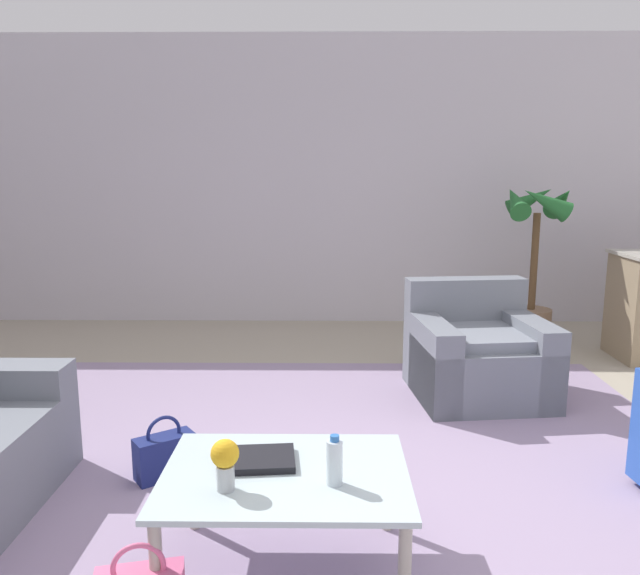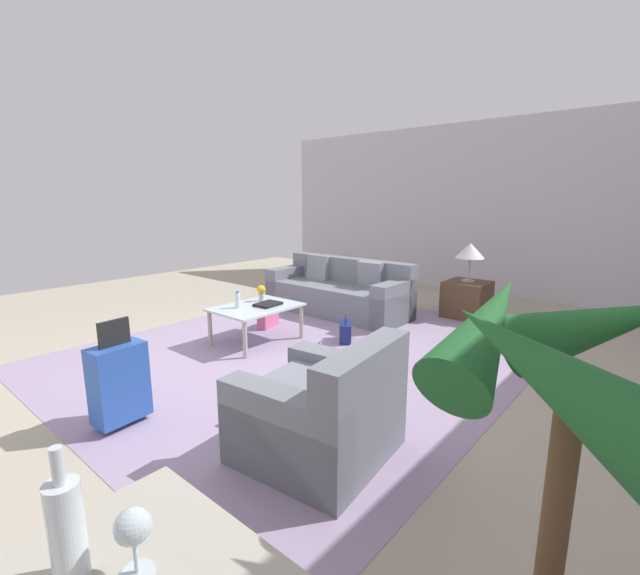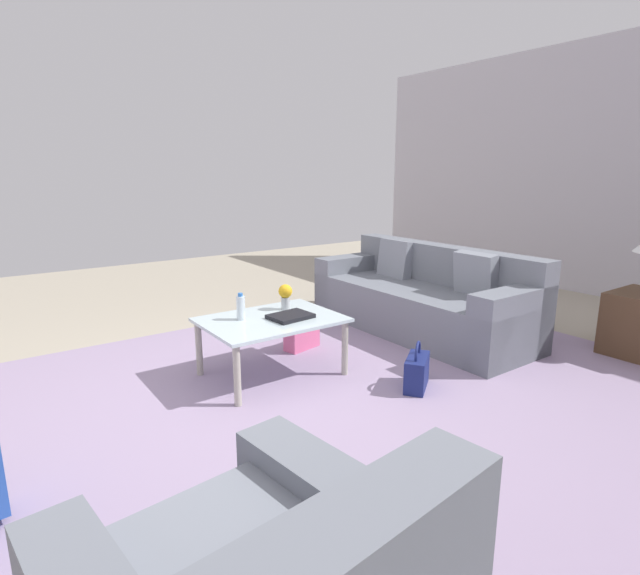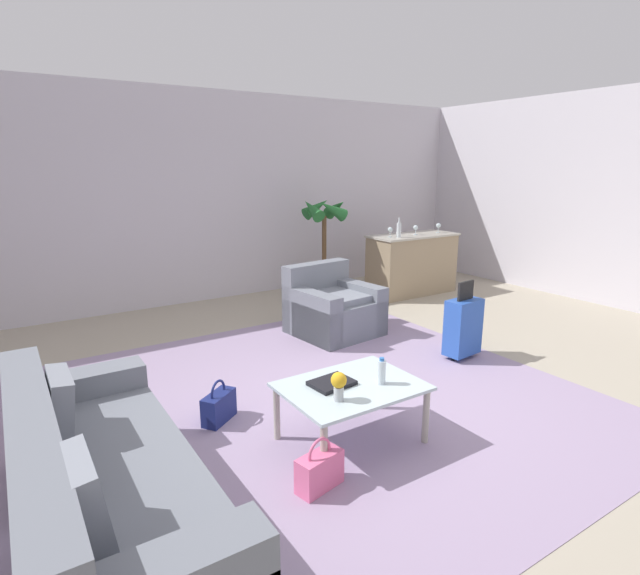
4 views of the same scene
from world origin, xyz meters
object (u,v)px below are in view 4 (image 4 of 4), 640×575
(bar_console, at_px, (412,263))
(handbag_pink, at_px, (320,470))
(wine_bottle_clear, at_px, (399,230))
(handbag_navy, at_px, (219,406))
(water_bottle, at_px, (381,372))
(wine_glass_leftmost, at_px, (390,230))
(coffee_table, at_px, (351,392))
(armchair, at_px, (331,310))
(suitcase_blue, at_px, (463,326))
(wine_glass_right_of_centre, at_px, (438,226))
(wine_glass_left_of_centre, at_px, (416,228))
(potted_palm, at_px, (324,241))
(couch, at_px, (94,496))
(flower_vase, at_px, (339,384))
(coffee_table_book, at_px, (332,383))

(bar_console, height_order, handbag_pink, bar_console)
(wine_bottle_clear, relative_size, handbag_navy, 0.84)
(water_bottle, height_order, handbag_pink, water_bottle)
(wine_bottle_clear, bearing_deg, wine_glass_leftmost, 133.66)
(coffee_table, bearing_deg, handbag_pink, -145.09)
(armchair, height_order, suitcase_blue, suitcase_blue)
(armchair, bearing_deg, handbag_pink, -125.51)
(coffee_table, distance_m, wine_glass_right_of_centre, 5.08)
(wine_glass_right_of_centre, bearing_deg, coffee_table, -142.70)
(bar_console, bearing_deg, suitcase_blue, -122.01)
(suitcase_blue, bearing_deg, wine_glass_right_of_centre, 49.54)
(bar_console, bearing_deg, wine_glass_leftmost, -177.15)
(handbag_navy, bearing_deg, wine_glass_left_of_centre, 27.85)
(handbag_pink, xyz_separation_m, potted_palm, (2.71, 4.05, 0.75))
(couch, bearing_deg, handbag_pink, -11.27)
(wine_glass_left_of_centre, relative_size, handbag_navy, 0.43)
(coffee_table, xyz_separation_m, water_bottle, (0.20, -0.10, 0.15))
(flower_vase, bearing_deg, armchair, 56.88)
(handbag_pink, bearing_deg, wine_glass_left_of_centre, 40.35)
(suitcase_blue, bearing_deg, wine_bottle_clear, 64.51)
(wine_bottle_clear, bearing_deg, couch, -147.72)
(water_bottle, height_order, flower_vase, flower_vase)
(coffee_table_book, height_order, flower_vase, flower_vase)
(flower_vase, distance_m, potted_palm, 4.56)
(water_bottle, distance_m, handbag_navy, 1.37)
(wine_glass_left_of_centre, height_order, wine_glass_right_of_centre, same)
(couch, xyz_separation_m, handbag_pink, (1.28, -0.25, -0.17))
(wine_glass_left_of_centre, height_order, handbag_navy, wine_glass_left_of_centre)
(wine_glass_leftmost, height_order, handbag_navy, wine_glass_leftmost)
(armchair, relative_size, suitcase_blue, 1.21)
(suitcase_blue, bearing_deg, coffee_table, -160.71)
(flower_vase, distance_m, wine_glass_left_of_centre, 4.93)
(coffee_table, bearing_deg, bar_console, 41.53)
(water_bottle, distance_m, bar_console, 4.60)
(wine_glass_right_of_centre, xyz_separation_m, handbag_pink, (-4.51, -3.40, -0.94))
(coffee_table, distance_m, coffee_table_book, 0.16)
(couch, distance_m, flower_vase, 1.59)
(couch, xyz_separation_m, handbag_navy, (1.07, 0.92, -0.17))
(handbag_pink, bearing_deg, suitcase_blue, 22.81)
(handbag_navy, bearing_deg, potted_palm, 44.60)
(bar_console, bearing_deg, couch, -148.82)
(wine_glass_leftmost, distance_m, suitcase_blue, 2.67)
(coffee_table, height_order, handbag_navy, coffee_table)
(wine_glass_left_of_centre, bearing_deg, couch, -149.22)
(potted_palm, bearing_deg, handbag_navy, -135.40)
(wine_glass_right_of_centre, bearing_deg, suitcase_blue, -130.46)
(flower_vase, relative_size, wine_glass_right_of_centre, 1.33)
(coffee_table_book, bearing_deg, wine_glass_right_of_centre, 30.33)
(wine_glass_right_of_centre, bearing_deg, potted_palm, 160.19)
(bar_console, height_order, wine_glass_leftmost, wine_glass_leftmost)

